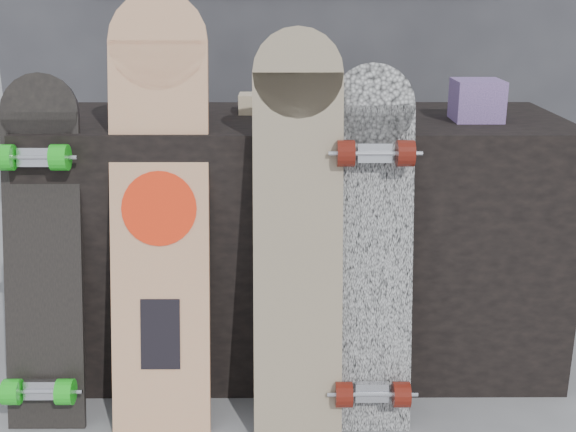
{
  "coord_description": "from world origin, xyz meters",
  "views": [
    {
      "loc": [
        -0.05,
        -1.7,
        1.18
      ],
      "look_at": [
        -0.04,
        0.2,
        0.57
      ],
      "focal_mm": 45.0,
      "sensor_mm": 36.0,
      "label": 1
    }
  ],
  "objects_px": {
    "longboard_cascadia": "(372,248)",
    "skateboard_dark": "(41,249)",
    "longboard_celtic": "(298,226)",
    "longboard_geisha": "(160,202)",
    "vendor_table": "(300,240)"
  },
  "relations": [
    {
      "from": "longboard_celtic",
      "to": "longboard_cascadia",
      "type": "bearing_deg",
      "value": 4.26
    },
    {
      "from": "longboard_geisha",
      "to": "skateboard_dark",
      "type": "distance_m",
      "value": 0.35
    },
    {
      "from": "longboard_cascadia",
      "to": "skateboard_dark",
      "type": "relative_size",
      "value": 1.03
    },
    {
      "from": "longboard_cascadia",
      "to": "skateboard_dark",
      "type": "distance_m",
      "value": 0.9
    },
    {
      "from": "longboard_celtic",
      "to": "skateboard_dark",
      "type": "xyz_separation_m",
      "value": [
        -0.7,
        0.05,
        -0.08
      ]
    },
    {
      "from": "longboard_celtic",
      "to": "longboard_cascadia",
      "type": "xyz_separation_m",
      "value": [
        0.2,
        0.01,
        -0.07
      ]
    },
    {
      "from": "longboard_celtic",
      "to": "skateboard_dark",
      "type": "bearing_deg",
      "value": 176.18
    },
    {
      "from": "vendor_table",
      "to": "skateboard_dark",
      "type": "height_order",
      "value": "skateboard_dark"
    },
    {
      "from": "vendor_table",
      "to": "longboard_geisha",
      "type": "relative_size",
      "value": 1.36
    },
    {
      "from": "longboard_geisha",
      "to": "longboard_cascadia",
      "type": "bearing_deg",
      "value": -5.93
    },
    {
      "from": "longboard_cascadia",
      "to": "longboard_celtic",
      "type": "bearing_deg",
      "value": -175.74
    },
    {
      "from": "vendor_table",
      "to": "longboard_cascadia",
      "type": "xyz_separation_m",
      "value": [
        0.18,
        -0.38,
        0.11
      ]
    },
    {
      "from": "longboard_geisha",
      "to": "skateboard_dark",
      "type": "relative_size",
      "value": 1.22
    },
    {
      "from": "vendor_table",
      "to": "longboard_celtic",
      "type": "bearing_deg",
      "value": -92.28
    },
    {
      "from": "vendor_table",
      "to": "longboard_geisha",
      "type": "height_order",
      "value": "longboard_geisha"
    }
  ]
}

